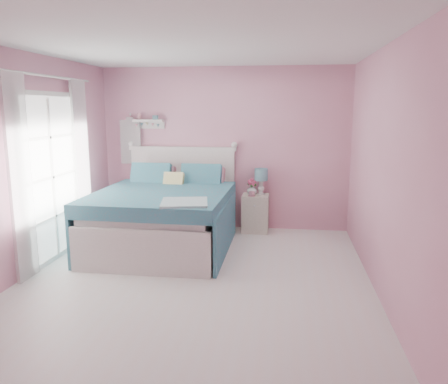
% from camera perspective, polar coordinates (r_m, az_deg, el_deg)
% --- Properties ---
extents(floor, '(4.50, 4.50, 0.00)m').
position_cam_1_polar(floor, '(5.24, -3.53, -10.99)').
color(floor, white).
rests_on(floor, ground).
extents(room_shell, '(4.50, 4.50, 4.50)m').
position_cam_1_polar(room_shell, '(4.88, -3.75, 6.53)').
color(room_shell, '#CC8198').
rests_on(room_shell, floor).
extents(bed, '(1.83, 2.31, 1.33)m').
position_cam_1_polar(bed, '(6.29, -7.66, -3.20)').
color(bed, silver).
rests_on(bed, floor).
extents(nightstand, '(0.41, 0.41, 0.60)m').
position_cam_1_polar(nightstand, '(7.00, 4.11, -2.76)').
color(nightstand, beige).
rests_on(nightstand, floor).
extents(table_lamp, '(0.21, 0.21, 0.42)m').
position_cam_1_polar(table_lamp, '(6.94, 4.87, 2.03)').
color(table_lamp, white).
rests_on(table_lamp, nightstand).
extents(vase, '(0.18, 0.18, 0.16)m').
position_cam_1_polar(vase, '(6.95, 3.65, 0.33)').
color(vase, silver).
rests_on(vase, nightstand).
extents(teacup, '(0.10, 0.10, 0.07)m').
position_cam_1_polar(teacup, '(6.83, 3.64, -0.24)').
color(teacup, '#C68599').
rests_on(teacup, nightstand).
extents(roses, '(0.14, 0.11, 0.12)m').
position_cam_1_polar(roses, '(6.92, 3.64, 1.29)').
color(roses, '#E44E80').
rests_on(roses, vase).
extents(wall_shelf, '(0.50, 0.15, 0.25)m').
position_cam_1_polar(wall_shelf, '(7.30, -9.82, 9.05)').
color(wall_shelf, silver).
rests_on(wall_shelf, room_shell).
extents(hanging_dress, '(0.34, 0.03, 0.72)m').
position_cam_1_polar(hanging_dress, '(7.41, -12.09, 6.41)').
color(hanging_dress, white).
rests_on(hanging_dress, room_shell).
extents(french_door, '(0.04, 1.32, 2.16)m').
position_cam_1_polar(french_door, '(6.02, -21.55, 1.74)').
color(french_door, silver).
rests_on(french_door, floor).
extents(curtain_near, '(0.04, 0.40, 2.32)m').
position_cam_1_polar(curtain_near, '(5.35, -25.06, 1.55)').
color(curtain_near, white).
rests_on(curtain_near, floor).
extents(curtain_far, '(0.04, 0.40, 2.32)m').
position_cam_1_polar(curtain_far, '(6.63, -18.09, 3.68)').
color(curtain_far, white).
rests_on(curtain_far, floor).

